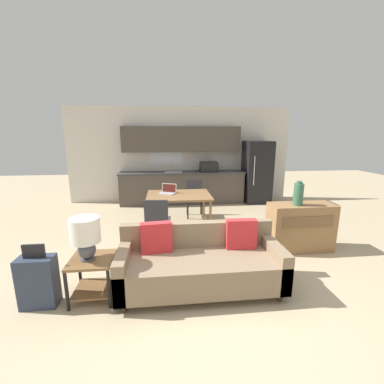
# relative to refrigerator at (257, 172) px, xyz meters

# --- Properties ---
(ground_plane) EXTENTS (20.00, 20.00, 0.00)m
(ground_plane) POSITION_rel_refrigerator_xyz_m (-2.15, -4.21, -0.88)
(ground_plane) COLOR tan
(wall_back) EXTENTS (6.40, 0.07, 2.70)m
(wall_back) POSITION_rel_refrigerator_xyz_m (-2.16, 0.42, 0.48)
(wall_back) COLOR silver
(wall_back) RESTS_ON ground_plane
(kitchen_counter) EXTENTS (3.50, 0.65, 2.15)m
(kitchen_counter) POSITION_rel_refrigerator_xyz_m (-2.14, 0.11, -0.03)
(kitchen_counter) COLOR #4C443D
(kitchen_counter) RESTS_ON ground_plane
(refrigerator) EXTENTS (0.72, 0.76, 1.75)m
(refrigerator) POSITION_rel_refrigerator_xyz_m (0.00, 0.00, 0.00)
(refrigerator) COLOR black
(refrigerator) RESTS_ON ground_plane
(dining_table) EXTENTS (1.30, 0.97, 0.73)m
(dining_table) POSITION_rel_refrigerator_xyz_m (-2.37, -1.96, -0.21)
(dining_table) COLOR olive
(dining_table) RESTS_ON ground_plane
(couch) EXTENTS (2.03, 0.80, 0.86)m
(couch) POSITION_rel_refrigerator_xyz_m (-2.23, -4.12, -0.54)
(couch) COLOR #3D2D1E
(couch) RESTS_ON ground_plane
(side_table) EXTENTS (0.50, 0.50, 0.51)m
(side_table) POSITION_rel_refrigerator_xyz_m (-3.54, -4.20, -0.53)
(side_table) COLOR brown
(side_table) RESTS_ON ground_plane
(table_lamp) EXTENTS (0.34, 0.34, 0.51)m
(table_lamp) POSITION_rel_refrigerator_xyz_m (-3.57, -4.22, -0.05)
(table_lamp) COLOR #4C515B
(table_lamp) RESTS_ON side_table
(credenza) EXTENTS (1.07, 0.44, 0.81)m
(credenza) POSITION_rel_refrigerator_xyz_m (-0.37, -3.20, -0.47)
(credenza) COLOR olive
(credenza) RESTS_ON ground_plane
(vase) EXTENTS (0.16, 0.16, 0.40)m
(vase) POSITION_rel_refrigerator_xyz_m (-0.49, -3.24, 0.12)
(vase) COLOR #336047
(vase) RESTS_ON credenza
(dining_chair_far_right) EXTENTS (0.44, 0.44, 0.89)m
(dining_chair_far_right) POSITION_rel_refrigerator_xyz_m (-1.95, -1.16, -0.37)
(dining_chair_far_right) COLOR #38383D
(dining_chair_far_right) RESTS_ON ground_plane
(dining_chair_near_left) EXTENTS (0.46, 0.46, 0.89)m
(dining_chair_near_left) POSITION_rel_refrigerator_xyz_m (-2.79, -2.84, -0.37)
(dining_chair_near_left) COLOR #38383D
(dining_chair_near_left) RESTS_ON ground_plane
(laptop) EXTENTS (0.40, 0.36, 0.20)m
(laptop) POSITION_rel_refrigerator_xyz_m (-2.59, -1.84, -0.10)
(laptop) COLOR #B7BABC
(laptop) RESTS_ON dining_table
(suitcase) EXTENTS (0.40, 0.22, 0.76)m
(suitcase) POSITION_rel_refrigerator_xyz_m (-4.12, -4.29, -0.57)
(suitcase) COLOR #2D384C
(suitcase) RESTS_ON ground_plane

